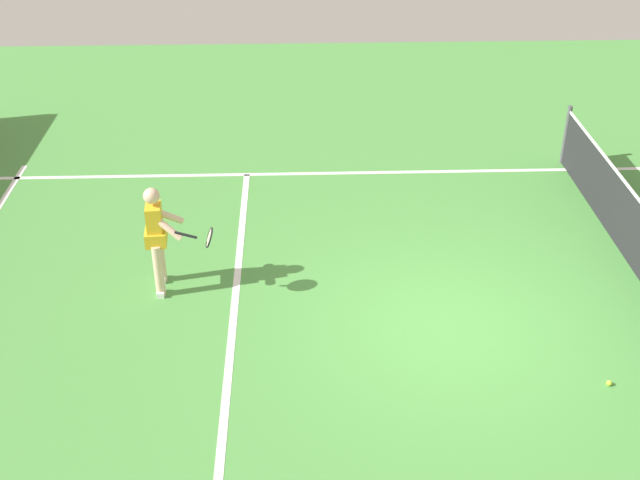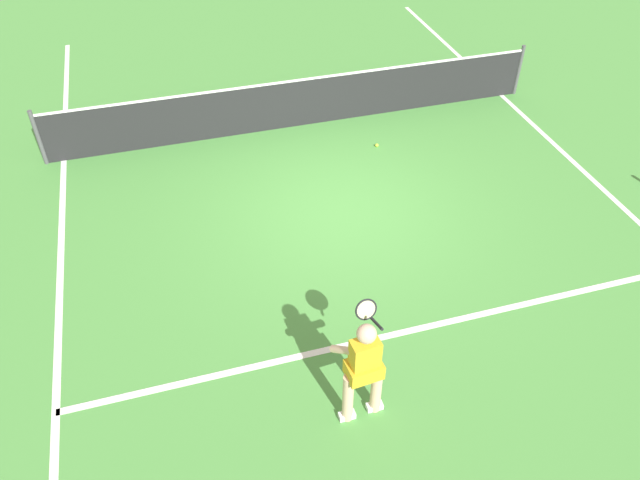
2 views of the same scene
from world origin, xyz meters
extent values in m
plane|color=#4C9342|center=(0.00, 0.00, 0.00)|extent=(24.23, 24.23, 0.00)
cube|color=white|center=(0.00, -2.79, 0.00)|extent=(9.11, 0.10, 0.01)
cube|color=white|center=(-4.56, 0.00, 0.00)|extent=(0.10, 16.64, 0.01)
cube|color=white|center=(4.56, 0.00, 0.00)|extent=(0.10, 16.64, 0.01)
cylinder|color=#4C4C51|center=(-4.86, 2.91, 0.54)|extent=(0.08, 0.08, 1.09)
cylinder|color=#4C4C51|center=(4.86, 2.91, 0.54)|extent=(0.08, 0.08, 1.09)
cube|color=#232326|center=(0.00, 2.91, 0.48)|extent=(9.63, 0.02, 0.97)
cube|color=white|center=(0.00, 2.91, 0.99)|extent=(9.63, 0.02, 0.04)
cylinder|color=beige|center=(-1.21, -3.84, 0.39)|extent=(0.13, 0.13, 0.78)
cylinder|color=beige|center=(-0.85, -3.82, 0.39)|extent=(0.13, 0.13, 0.78)
cube|color=white|center=(-1.21, -3.84, 0.04)|extent=(0.20, 0.10, 0.08)
cube|color=white|center=(-0.85, -3.82, 0.04)|extent=(0.20, 0.10, 0.08)
cube|color=gold|center=(-1.03, -3.83, 1.04)|extent=(0.33, 0.22, 0.52)
cube|color=gold|center=(-1.03, -3.83, 0.84)|extent=(0.42, 0.31, 0.20)
sphere|color=beige|center=(-1.03, -3.83, 1.44)|extent=(0.22, 0.22, 0.22)
cylinder|color=beige|center=(-1.19, -3.69, 1.06)|extent=(0.31, 0.46, 0.37)
cylinder|color=beige|center=(-0.89, -3.67, 1.06)|extent=(0.25, 0.48, 0.37)
cylinder|color=black|center=(-0.73, -3.38, 1.02)|extent=(0.06, 0.30, 0.14)
torus|color=black|center=(-0.75, -3.09, 0.96)|extent=(0.29, 0.14, 0.28)
cylinder|color=beige|center=(-0.75, -3.09, 0.96)|extent=(0.25, 0.11, 0.23)
sphere|color=#D1E533|center=(1.22, 1.71, 0.03)|extent=(0.07, 0.07, 0.07)
camera|label=1|loc=(8.60, -1.96, 6.45)|focal=46.36mm
camera|label=2|loc=(-2.73, -7.85, 6.47)|focal=35.06mm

